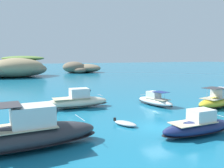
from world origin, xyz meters
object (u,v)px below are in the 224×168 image
at_px(motorboat_charcoal, 26,135).
at_px(motorboat_cream, 77,101).
at_px(motorboat_yellow, 219,101).
at_px(dinghy_tender, 125,123).
at_px(islet_large, 12,68).
at_px(islet_small, 80,68).
at_px(motorboat_white, 155,101).
at_px(motorboat_navy, 198,126).

bearing_deg(motorboat_charcoal, motorboat_cream, 61.62).
xyz_separation_m(motorboat_yellow, dinghy_tender, (-15.64, -3.31, -0.65)).
relative_size(islet_large, motorboat_cream, 3.28).
height_order(islet_small, motorboat_white, islet_small).
distance_m(islet_small, motorboat_cream, 68.46).
xyz_separation_m(islet_small, motorboat_charcoal, (-24.30, -78.99, -0.79)).
height_order(motorboat_white, dinghy_tender, motorboat_white).
distance_m(motorboat_cream, motorboat_navy, 16.64).
bearing_deg(motorboat_yellow, motorboat_navy, -142.84).
xyz_separation_m(islet_large, motorboat_cream, (8.38, -56.72, -1.99)).
height_order(islet_large, dinghy_tender, islet_large).
relative_size(motorboat_yellow, motorboat_navy, 1.19).
bearing_deg(motorboat_cream, motorboat_white, -12.89).
height_order(islet_large, motorboat_charcoal, islet_large).
xyz_separation_m(islet_large, motorboat_charcoal, (1.47, -69.50, -1.76)).
distance_m(islet_small, dinghy_tender, 77.69).
relative_size(islet_large, motorboat_charcoal, 2.56).
bearing_deg(motorboat_white, islet_small, 84.41).
relative_size(islet_small, dinghy_tender, 6.96).
height_order(islet_large, motorboat_cream, islet_large).
bearing_deg(motorboat_yellow, motorboat_cream, 159.72).
relative_size(islet_large, motorboat_navy, 3.78).
distance_m(islet_large, motorboat_white, 62.20).
distance_m(motorboat_cream, motorboat_white, 10.95).
distance_m(islet_large, motorboat_cream, 57.37).
height_order(islet_large, motorboat_white, islet_large).
bearing_deg(dinghy_tender, islet_small, 78.98).
bearing_deg(dinghy_tender, motorboat_white, 43.02).
bearing_deg(motorboat_white, motorboat_navy, -104.87).
bearing_deg(motorboat_charcoal, motorboat_white, 30.46).
distance_m(motorboat_navy, motorboat_white, 12.92).
bearing_deg(motorboat_charcoal, islet_small, 72.90).
bearing_deg(motorboat_cream, motorboat_yellow, -20.28).
relative_size(islet_large, motorboat_white, 4.31).
distance_m(islet_small, motorboat_charcoal, 82.65).
height_order(islet_small, motorboat_cream, islet_small).
height_order(motorboat_cream, motorboat_white, motorboat_cream).
height_order(motorboat_charcoal, dinghy_tender, motorboat_charcoal).
bearing_deg(islet_large, islet_small, 20.21).
height_order(motorboat_navy, dinghy_tender, motorboat_navy).
bearing_deg(motorboat_cream, islet_small, 75.28).
bearing_deg(dinghy_tender, motorboat_yellow, 11.95).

